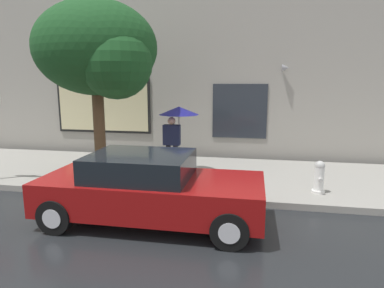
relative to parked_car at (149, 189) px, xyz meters
name	(u,v)px	position (x,y,z in m)	size (l,w,h in m)	color
ground_plane	(123,217)	(-0.60, 0.11, -0.67)	(60.00, 60.00, 0.00)	black
sidewalk	(163,173)	(-0.60, 3.11, -0.59)	(20.00, 4.00, 0.15)	gray
building_facade	(180,58)	(-0.63, 5.61, 2.81)	(20.00, 0.67, 7.00)	#9E998E
parked_car	(149,189)	(0.00, 0.00, 0.00)	(4.20, 1.83, 1.34)	maroon
fire_hydrant	(319,177)	(3.44, 1.95, -0.15)	(0.30, 0.44, 0.75)	white
pedestrian_with_umbrella	(177,119)	(-0.15, 3.01, 1.00)	(1.08, 1.08, 1.86)	black
street_tree	(99,52)	(-1.96, 2.25, 2.75)	(3.19, 2.71, 4.57)	#4C3823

